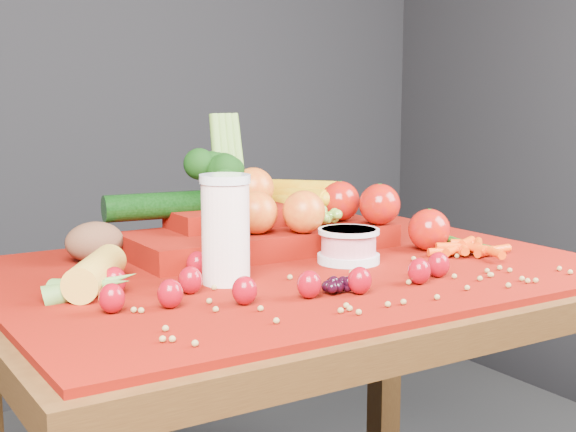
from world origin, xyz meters
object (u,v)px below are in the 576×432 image
table (294,324)px  produce_mound (272,219)px  yogurt_bowl (349,244)px  milk_glass (226,225)px

table → produce_mound: produce_mound is taller
yogurt_bowl → table: bearing=165.7°
yogurt_bowl → produce_mound: 0.19m
table → yogurt_bowl: size_ratio=9.66×
table → yogurt_bowl: bearing=-14.3°
table → produce_mound: bearing=73.4°
table → yogurt_bowl: 0.17m
produce_mound → milk_glass: bearing=-136.1°
yogurt_bowl → produce_mound: (-0.06, 0.18, 0.03)m
milk_glass → produce_mound: size_ratio=0.29×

